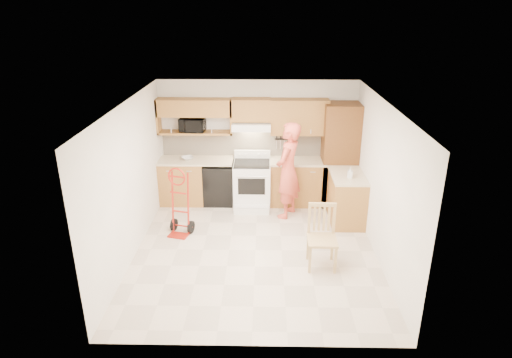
{
  "coord_description": "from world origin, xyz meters",
  "views": [
    {
      "loc": [
        0.13,
        -6.51,
        3.89
      ],
      "look_at": [
        0.0,
        0.5,
        1.1
      ],
      "focal_mm": 31.03,
      "sensor_mm": 36.0,
      "label": 1
    }
  ],
  "objects_px": {
    "person": "(288,171)",
    "hand_truck": "(179,205)",
    "microwave": "(192,125)",
    "dining_chair": "(322,238)",
    "range": "(252,181)"
  },
  "relations": [
    {
      "from": "range",
      "to": "hand_truck",
      "type": "xyz_separation_m",
      "value": [
        -1.26,
        -1.22,
        0.03
      ]
    },
    {
      "from": "dining_chair",
      "to": "microwave",
      "type": "bearing_deg",
      "value": 133.56
    },
    {
      "from": "person",
      "to": "hand_truck",
      "type": "distance_m",
      "value": 2.15
    },
    {
      "from": "microwave",
      "to": "person",
      "type": "xyz_separation_m",
      "value": [
        1.9,
        -0.74,
        -0.69
      ]
    },
    {
      "from": "range",
      "to": "person",
      "type": "relative_size",
      "value": 0.58
    },
    {
      "from": "dining_chair",
      "to": "range",
      "type": "bearing_deg",
      "value": 118.24
    },
    {
      "from": "hand_truck",
      "to": "range",
      "type": "bearing_deg",
      "value": 59.06
    },
    {
      "from": "person",
      "to": "hand_truck",
      "type": "xyz_separation_m",
      "value": [
        -1.96,
        -0.8,
        -0.36
      ]
    },
    {
      "from": "person",
      "to": "microwave",
      "type": "bearing_deg",
      "value": -87.16
    },
    {
      "from": "person",
      "to": "dining_chair",
      "type": "xyz_separation_m",
      "value": [
        0.46,
        -1.81,
        -0.43
      ]
    },
    {
      "from": "microwave",
      "to": "hand_truck",
      "type": "relative_size",
      "value": 0.43
    },
    {
      "from": "range",
      "to": "hand_truck",
      "type": "distance_m",
      "value": 1.76
    },
    {
      "from": "microwave",
      "to": "dining_chair",
      "type": "bearing_deg",
      "value": -41.93
    },
    {
      "from": "hand_truck",
      "to": "microwave",
      "type": "bearing_deg",
      "value": 102.62
    },
    {
      "from": "person",
      "to": "dining_chair",
      "type": "bearing_deg",
      "value": 38.27
    }
  ]
}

